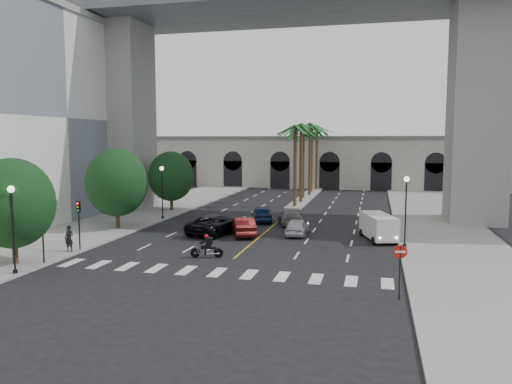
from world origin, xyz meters
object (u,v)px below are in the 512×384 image
Objects in this scene: car_a at (297,227)px; pedestrian_b at (21,231)px; lamp_post_left_far at (162,188)px; car_e at (262,214)px; car_c at (216,224)px; pedestrian_a at (69,238)px; traffic_signal_far at (79,217)px; cargo_van at (378,226)px; traffic_signal_near at (42,227)px; car_b at (243,226)px; car_d at (290,217)px; motorcycle_rider at (208,247)px; lamp_post_right at (406,205)px; lamp_post_left_near at (13,222)px; do_not_enter_sign at (400,260)px.

pedestrian_b reaches higher than car_a.
lamp_post_left_far is 10.28m from car_e.
pedestrian_a is (-7.75, -9.44, 0.25)m from car_c.
car_a is (14.30, -4.69, -2.52)m from lamp_post_left_far.
traffic_signal_far is 18.66m from car_e.
cargo_van is at bearing -14.27° from lamp_post_left_far.
pedestrian_a is (-0.38, 3.31, -1.42)m from traffic_signal_near.
car_d is at bearing -138.83° from car_b.
pedestrian_a is (-9.90, -1.12, 0.35)m from motorcycle_rider.
motorcycle_rider is at bearing -155.27° from lamp_post_right.
traffic_signal_near is 0.73× the size of car_d.
traffic_signal_far is at bearing -173.49° from cargo_van.
car_c is (-15.33, 2.24, -2.38)m from lamp_post_right.
lamp_post_left_near is 6.54m from traffic_signal_far.
car_e is (9.90, 22.29, -2.44)m from lamp_post_left_near.
lamp_post_left_near is at bearing -160.43° from cargo_van.
pedestrian_a is at bearing -172.31° from cargo_van.
do_not_enter_sign reaches higher than car_c.
car_b is at bearing 52.01° from traffic_signal_near.
lamp_post_left_near is 1.00× the size of lamp_post_left_far.
lamp_post_left_near is 1.90× the size of do_not_enter_sign.
car_e is at bearing 66.05° from lamp_post_left_near.
lamp_post_left_far is 18.51m from traffic_signal_near.
car_c is at bearing 171.67° from lamp_post_right.
car_b is at bearing 166.00° from cargo_van.
car_c is (7.47, -5.76, -2.38)m from lamp_post_left_far.
do_not_enter_sign is at bearing 1.85° from lamp_post_left_near.
lamp_post_right is at bearing 24.82° from traffic_signal_near.
car_c is at bearing 55.83° from car_e.
lamp_post_left_near is 6.19m from pedestrian_a.
traffic_signal_far reaches higher than car_e.
motorcycle_rider is 14.50m from car_d.
motorcycle_rider is (-13.18, -6.07, -2.49)m from lamp_post_right.
do_not_enter_sign is (21.90, 0.71, -1.18)m from lamp_post_left_near.
car_a is 0.68× the size of car_c.
lamp_post_left_far reaches higher than car_b.
lamp_post_left_far is 2.70× the size of pedestrian_b.
lamp_post_left_near is at bearing -150.31° from lamp_post_right.
traffic_signal_near is 0.88× the size of car_a.
lamp_post_left_far is at bearing -22.78° from car_c.
do_not_enter_sign is (14.43, -14.54, 1.20)m from car_c.
car_e is at bearing 77.64° from motorcycle_rider.
cargo_van is 2.60× the size of pedestrian_b.
pedestrian_a is at bearing 19.97° from car_b.
traffic_signal_far is 11.56m from car_c.
car_e is (0.00, 7.24, -0.01)m from car_b.
pedestrian_b is at bearing 168.13° from motorcycle_rider.
pedestrian_b is at bearing -168.07° from lamp_post_right.
pedestrian_b is at bearing 5.49° from car_b.
traffic_signal_near is at bearing -164.94° from cargo_van.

